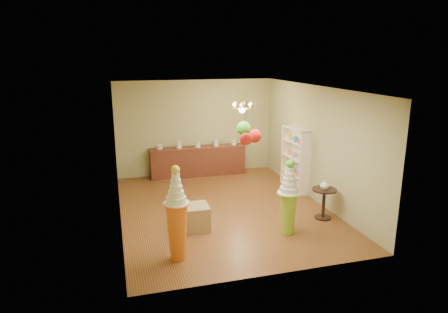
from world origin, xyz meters
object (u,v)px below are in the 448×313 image
object	(u,v)px
sideboard	(198,161)
pedestal_orange	(177,224)
round_table	(324,199)
pedestal_green	(289,203)

from	to	relation	value
sideboard	pedestal_orange	bearing A→B (deg)	-106.23
sideboard	round_table	distance (m)	4.71
pedestal_green	pedestal_orange	bearing A→B (deg)	-169.35
pedestal_green	pedestal_orange	distance (m)	2.52
pedestal_green	pedestal_orange	world-z (taller)	pedestal_orange
pedestal_orange	sideboard	size ratio (longest dim) A/B	0.60
pedestal_green	sideboard	xyz separation A→B (m)	(-0.96, 4.73, -0.20)
round_table	sideboard	bearing A→B (deg)	116.46
pedestal_green	sideboard	size ratio (longest dim) A/B	0.54
pedestal_green	round_table	xyz separation A→B (m)	(1.14, 0.51, -0.21)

